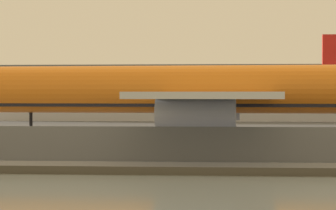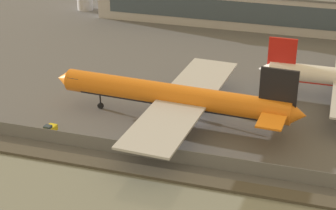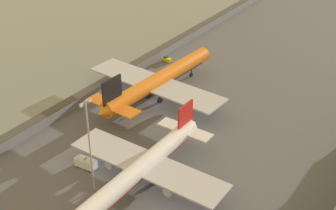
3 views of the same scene
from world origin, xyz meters
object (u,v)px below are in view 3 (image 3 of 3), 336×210
at_px(passenger_jet_white_red, 143,166).
at_px(ops_van, 85,163).
at_px(cargo_jet_orange, 158,81).
at_px(apron_light_mast_apron_west, 89,142).
at_px(baggage_tug, 167,59).

relative_size(passenger_jet_white_red, ops_van, 8.11).
xyz_separation_m(cargo_jet_orange, ops_van, (36.27, 5.36, -3.87)).
xyz_separation_m(passenger_jet_white_red, ops_van, (3.03, -14.40, -3.35)).
distance_m(cargo_jet_orange, ops_van, 36.87).
bearing_deg(ops_van, passenger_jet_white_red, 101.88).
relative_size(passenger_jet_white_red, apron_light_mast_apron_west, 1.98).
xyz_separation_m(cargo_jet_orange, baggage_tug, (-20.98, -11.65, -4.34)).
height_order(ops_van, apron_light_mast_apron_west, apron_light_mast_apron_west).
bearing_deg(cargo_jet_orange, baggage_tug, -150.96).
relative_size(cargo_jet_orange, baggage_tug, 14.94).
distance_m(passenger_jet_white_red, baggage_tug, 62.78).
bearing_deg(baggage_tug, cargo_jet_orange, 29.04).
relative_size(cargo_jet_orange, ops_van, 9.24).
bearing_deg(cargo_jet_orange, ops_van, 8.41).
height_order(cargo_jet_orange, apron_light_mast_apron_west, apron_light_mast_apron_west).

